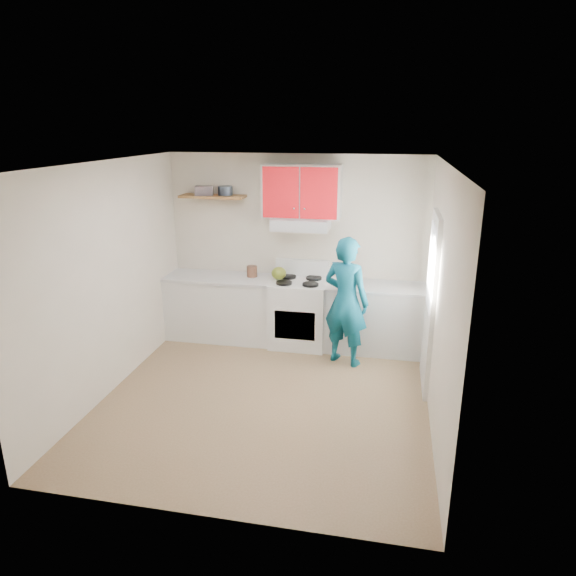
% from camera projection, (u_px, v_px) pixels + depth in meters
% --- Properties ---
extents(floor, '(3.80, 3.80, 0.00)m').
position_uv_depth(floor, '(266.00, 398.00, 5.86)').
color(floor, brown).
rests_on(floor, ground).
extents(ceiling, '(3.60, 3.80, 0.04)m').
position_uv_depth(ceiling, '(262.00, 163.00, 5.07)').
color(ceiling, white).
rests_on(ceiling, floor).
extents(back_wall, '(3.60, 0.04, 2.60)m').
position_uv_depth(back_wall, '(296.00, 249.00, 7.24)').
color(back_wall, beige).
rests_on(back_wall, floor).
extents(front_wall, '(3.60, 0.04, 2.60)m').
position_uv_depth(front_wall, '(200.00, 368.00, 3.69)').
color(front_wall, beige).
rests_on(front_wall, floor).
extents(left_wall, '(0.04, 3.80, 2.60)m').
position_uv_depth(left_wall, '(109.00, 280.00, 5.81)').
color(left_wall, beige).
rests_on(left_wall, floor).
extents(right_wall, '(0.04, 3.80, 2.60)m').
position_uv_depth(right_wall, '(440.00, 300.00, 5.13)').
color(right_wall, beige).
rests_on(right_wall, floor).
extents(door, '(0.05, 0.85, 2.05)m').
position_uv_depth(door, '(430.00, 303.00, 5.87)').
color(door, white).
rests_on(door, floor).
extents(door_glass, '(0.01, 0.55, 0.95)m').
position_uv_depth(door_glass, '(431.00, 267.00, 5.75)').
color(door_glass, white).
rests_on(door_glass, door).
extents(counter_left, '(1.52, 0.60, 0.90)m').
position_uv_depth(counter_left, '(221.00, 308.00, 7.42)').
color(counter_left, silver).
rests_on(counter_left, floor).
extents(counter_right, '(1.32, 0.60, 0.90)m').
position_uv_depth(counter_right, '(375.00, 318.00, 7.01)').
color(counter_right, silver).
rests_on(counter_right, floor).
extents(stove, '(0.76, 0.65, 0.92)m').
position_uv_depth(stove, '(299.00, 313.00, 7.18)').
color(stove, white).
rests_on(stove, floor).
extents(range_hood, '(0.76, 0.44, 0.15)m').
position_uv_depth(range_hood, '(301.00, 224.00, 6.90)').
color(range_hood, silver).
rests_on(range_hood, back_wall).
extents(upper_cabinets, '(1.02, 0.33, 0.70)m').
position_uv_depth(upper_cabinets, '(302.00, 191.00, 6.82)').
color(upper_cabinets, red).
rests_on(upper_cabinets, back_wall).
extents(shelf, '(0.90, 0.30, 0.04)m').
position_uv_depth(shelf, '(213.00, 196.00, 7.10)').
color(shelf, brown).
rests_on(shelf, back_wall).
extents(books, '(0.28, 0.23, 0.12)m').
position_uv_depth(books, '(204.00, 191.00, 7.06)').
color(books, '#443C42').
rests_on(books, shelf).
extents(tin, '(0.24, 0.24, 0.12)m').
position_uv_depth(tin, '(225.00, 191.00, 7.07)').
color(tin, '#333D4C').
rests_on(tin, shelf).
extents(kettle, '(0.25, 0.25, 0.18)m').
position_uv_depth(kettle, '(279.00, 273.00, 7.11)').
color(kettle, olive).
rests_on(kettle, stove).
extents(crock, '(0.16, 0.16, 0.17)m').
position_uv_depth(crock, '(252.00, 272.00, 7.24)').
color(crock, brown).
rests_on(crock, counter_left).
extents(cutting_board, '(0.37, 0.30, 0.02)m').
position_uv_depth(cutting_board, '(358.00, 286.00, 6.86)').
color(cutting_board, olive).
rests_on(cutting_board, counter_right).
extents(silicone_mat, '(0.33, 0.29, 0.01)m').
position_uv_depth(silicone_mat, '(401.00, 290.00, 6.73)').
color(silicone_mat, red).
rests_on(silicone_mat, counter_right).
extents(person, '(0.72, 0.60, 1.67)m').
position_uv_depth(person, '(346.00, 301.00, 6.50)').
color(person, '#0B5066').
rests_on(person, floor).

